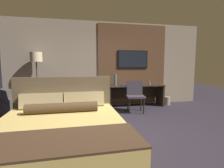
{
  "coord_description": "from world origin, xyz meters",
  "views": [
    {
      "loc": [
        -0.89,
        -3.22,
        1.4
      ],
      "look_at": [
        0.01,
        0.85,
        0.93
      ],
      "focal_mm": 28.0,
      "sensor_mm": 36.0,
      "label": 1
    }
  ],
  "objects_px": {
    "desk": "(135,91)",
    "armchair_by_window": "(18,108)",
    "floor_lamp": "(36,62)",
    "book": "(124,85)",
    "tv": "(133,59)",
    "vase_tall": "(115,80)",
    "waste_bin": "(167,101)",
    "vase_short": "(149,82)",
    "desk_chair": "(135,93)",
    "bed": "(61,136)"
  },
  "relations": [
    {
      "from": "vase_short",
      "to": "armchair_by_window",
      "type": "bearing_deg",
      "value": -171.33
    },
    {
      "from": "book",
      "to": "tv",
      "type": "bearing_deg",
      "value": 34.33
    },
    {
      "from": "tv",
      "to": "armchair_by_window",
      "type": "bearing_deg",
      "value": -165.46
    },
    {
      "from": "tv",
      "to": "vase_short",
      "type": "distance_m",
      "value": 0.96
    },
    {
      "from": "desk",
      "to": "tv",
      "type": "height_order",
      "value": "tv"
    },
    {
      "from": "book",
      "to": "bed",
      "type": "bearing_deg",
      "value": -122.4
    },
    {
      "from": "bed",
      "to": "tv",
      "type": "relative_size",
      "value": 2.0
    },
    {
      "from": "desk_chair",
      "to": "waste_bin",
      "type": "relative_size",
      "value": 3.27
    },
    {
      "from": "floor_lamp",
      "to": "book",
      "type": "xyz_separation_m",
      "value": [
        2.68,
        -0.01,
        -0.74
      ]
    },
    {
      "from": "vase_tall",
      "to": "waste_bin",
      "type": "height_order",
      "value": "vase_tall"
    },
    {
      "from": "desk",
      "to": "armchair_by_window",
      "type": "xyz_separation_m",
      "value": [
        -3.42,
        -0.65,
        -0.22
      ]
    },
    {
      "from": "vase_tall",
      "to": "vase_short",
      "type": "relative_size",
      "value": 1.89
    },
    {
      "from": "desk_chair",
      "to": "vase_short",
      "type": "relative_size",
      "value": 4.75
    },
    {
      "from": "bed",
      "to": "vase_tall",
      "type": "height_order",
      "value": "bed"
    },
    {
      "from": "book",
      "to": "waste_bin",
      "type": "height_order",
      "value": "book"
    },
    {
      "from": "desk",
      "to": "desk_chair",
      "type": "bearing_deg",
      "value": -108.84
    },
    {
      "from": "bed",
      "to": "tv",
      "type": "height_order",
      "value": "tv"
    },
    {
      "from": "vase_tall",
      "to": "waste_bin",
      "type": "xyz_separation_m",
      "value": [
        1.84,
        -0.07,
        -0.76
      ]
    },
    {
      "from": "desk",
      "to": "floor_lamp",
      "type": "bearing_deg",
      "value": -179.85
    },
    {
      "from": "tv",
      "to": "floor_lamp",
      "type": "relative_size",
      "value": 0.6
    },
    {
      "from": "book",
      "to": "vase_short",
      "type": "bearing_deg",
      "value": -2.26
    },
    {
      "from": "armchair_by_window",
      "to": "floor_lamp",
      "type": "distance_m",
      "value": 1.41
    },
    {
      "from": "tv",
      "to": "desk_chair",
      "type": "distance_m",
      "value": 1.38
    },
    {
      "from": "armchair_by_window",
      "to": "vase_short",
      "type": "bearing_deg",
      "value": -118.39
    },
    {
      "from": "bed",
      "to": "waste_bin",
      "type": "distance_m",
      "value": 4.4
    },
    {
      "from": "floor_lamp",
      "to": "book",
      "type": "relative_size",
      "value": 6.87
    },
    {
      "from": "tv",
      "to": "desk_chair",
      "type": "height_order",
      "value": "tv"
    },
    {
      "from": "tv",
      "to": "vase_short",
      "type": "relative_size",
      "value": 5.53
    },
    {
      "from": "tv",
      "to": "vase_tall",
      "type": "distance_m",
      "value": 0.98
    },
    {
      "from": "vase_short",
      "to": "book",
      "type": "bearing_deg",
      "value": 177.74
    },
    {
      "from": "bed",
      "to": "tv",
      "type": "xyz_separation_m",
      "value": [
        2.2,
        3.13,
        1.24
      ]
    },
    {
      "from": "waste_bin",
      "to": "desk_chair",
      "type": "bearing_deg",
      "value": -156.78
    },
    {
      "from": "waste_bin",
      "to": "vase_short",
      "type": "bearing_deg",
      "value": 179.5
    },
    {
      "from": "vase_short",
      "to": "desk_chair",
      "type": "bearing_deg",
      "value": -140.26
    },
    {
      "from": "desk",
      "to": "vase_tall",
      "type": "relative_size",
      "value": 5.21
    },
    {
      "from": "desk_chair",
      "to": "vase_short",
      "type": "bearing_deg",
      "value": 50.02
    },
    {
      "from": "desk",
      "to": "tv",
      "type": "bearing_deg",
      "value": 90.0
    },
    {
      "from": "desk",
      "to": "waste_bin",
      "type": "bearing_deg",
      "value": -2.88
    },
    {
      "from": "armchair_by_window",
      "to": "vase_tall",
      "type": "distance_m",
      "value": 2.9
    },
    {
      "from": "tv",
      "to": "waste_bin",
      "type": "distance_m",
      "value": 1.88
    },
    {
      "from": "bed",
      "to": "desk_chair",
      "type": "xyz_separation_m",
      "value": [
        1.97,
        2.23,
        0.21
      ]
    },
    {
      "from": "armchair_by_window",
      "to": "vase_short",
      "type": "height_order",
      "value": "vase_short"
    },
    {
      "from": "desk_chair",
      "to": "vase_tall",
      "type": "relative_size",
      "value": 2.52
    },
    {
      "from": "floor_lamp",
      "to": "armchair_by_window",
      "type": "bearing_deg",
      "value": -119.79
    },
    {
      "from": "tv",
      "to": "vase_tall",
      "type": "relative_size",
      "value": 2.93
    },
    {
      "from": "desk",
      "to": "armchair_by_window",
      "type": "relative_size",
      "value": 1.93
    },
    {
      "from": "bed",
      "to": "desk_chair",
      "type": "relative_size",
      "value": 2.33
    },
    {
      "from": "desk",
      "to": "vase_short",
      "type": "relative_size",
      "value": 9.84
    },
    {
      "from": "waste_bin",
      "to": "vase_tall",
      "type": "bearing_deg",
      "value": 177.96
    },
    {
      "from": "bed",
      "to": "armchair_by_window",
      "type": "xyz_separation_m",
      "value": [
        -1.23,
        2.24,
        -0.06
      ]
    }
  ]
}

